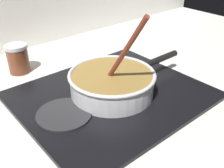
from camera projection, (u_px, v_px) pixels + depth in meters
ground at (143, 156)px, 0.65m from camera, size 2.40×1.60×0.04m
hob_plate at (112, 95)px, 0.84m from camera, size 0.56×0.48×0.01m
burner_ring at (112, 92)px, 0.83m from camera, size 0.19×0.19×0.01m
spare_burner at (64, 114)px, 0.74m from camera, size 0.15×0.15×0.01m
cooking_pan at (113, 82)px, 0.82m from camera, size 0.44×0.27×0.28m
condiment_jar at (18, 59)px, 0.96m from camera, size 0.08×0.08×0.11m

